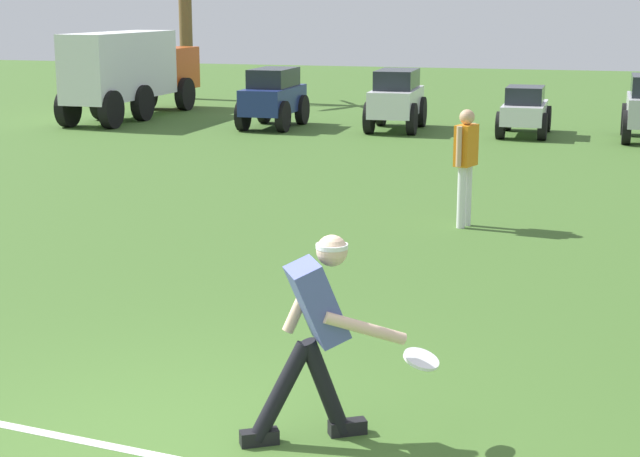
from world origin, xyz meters
TOP-DOWN VIEW (x-y plane):
  - ground_plane at (0.00, 0.00)m, footprint 80.00×80.00m
  - field_line_paint at (0.00, -0.04)m, footprint 25.04×2.89m
  - frisbee_thrower at (0.92, 0.53)m, footprint 1.08×0.57m
  - frisbee_in_flight at (1.60, 0.71)m, footprint 0.32×0.32m
  - teammate_near_sideline at (0.96, 7.31)m, footprint 0.29×0.49m
  - parked_car_slot_a at (-4.93, 16.75)m, footprint 1.19×2.36m
  - parked_car_slot_b at (-2.02, 17.09)m, footprint 1.26×2.39m
  - parked_car_slot_c at (0.95, 16.96)m, footprint 1.09×2.20m
  - box_truck at (-9.12, 17.69)m, footprint 1.40×5.90m

SIDE VIEW (x-z plane):
  - ground_plane at x=0.00m, z-range 0.00..0.00m
  - field_line_paint at x=0.00m, z-range 0.00..0.01m
  - parked_car_slot_c at x=0.95m, z-range 0.01..1.11m
  - frisbee_in_flight at x=1.60m, z-range 0.52..0.63m
  - parked_car_slot_a at x=-4.93m, z-range 0.04..1.44m
  - parked_car_slot_b at x=-2.02m, z-range 0.04..1.44m
  - frisbee_thrower at x=0.92m, z-range 0.09..1.51m
  - teammate_near_sideline at x=0.96m, z-range 0.16..1.72m
  - box_truck at x=-9.12m, z-range 0.13..2.33m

